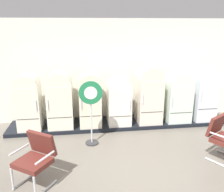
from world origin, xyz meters
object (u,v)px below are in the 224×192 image
(refrigerator_5, at_px, (178,95))
(refrigerator_0, at_px, (29,100))
(refrigerator_4, at_px, (149,93))
(armchair_left, at_px, (36,156))
(armchair_right, at_px, (223,135))
(sign_stand, at_px, (91,111))
(refrigerator_2, at_px, (90,98))
(refrigerator_1, at_px, (60,98))
(refrigerator_3, at_px, (119,99))
(refrigerator_6, at_px, (204,91))

(refrigerator_5, bearing_deg, refrigerator_0, -179.61)
(refrigerator_4, relative_size, armchair_left, 1.69)
(refrigerator_5, relative_size, armchair_right, 1.50)
(refrigerator_5, xyz_separation_m, sign_stand, (-2.52, -0.94, -0.00))
(refrigerator_0, relative_size, armchair_left, 1.57)
(refrigerator_4, bearing_deg, refrigerator_0, -179.11)
(refrigerator_2, bearing_deg, refrigerator_4, 0.03)
(refrigerator_2, bearing_deg, sign_stand, -90.70)
(refrigerator_1, xyz_separation_m, sign_stand, (0.79, -0.95, -0.06))
(refrigerator_3, relative_size, sign_stand, 0.86)
(refrigerator_1, relative_size, refrigerator_2, 1.03)
(refrigerator_1, bearing_deg, refrigerator_3, -0.47)
(refrigerator_5, bearing_deg, refrigerator_4, 178.46)
(refrigerator_3, xyz_separation_m, refrigerator_5, (1.71, -0.00, 0.04))
(refrigerator_1, distance_m, refrigerator_5, 3.31)
(armchair_right, bearing_deg, sign_stand, 159.13)
(refrigerator_0, bearing_deg, refrigerator_1, 3.22)
(refrigerator_1, height_order, refrigerator_2, refrigerator_1)
(refrigerator_6, bearing_deg, refrigerator_1, 179.60)
(armchair_right, height_order, sign_stand, sign_stand)
(refrigerator_6, bearing_deg, armchair_right, -106.34)
(refrigerator_3, relative_size, refrigerator_4, 0.83)
(refrigerator_2, relative_size, refrigerator_3, 1.10)
(refrigerator_3, bearing_deg, refrigerator_5, -0.13)
(refrigerator_5, xyz_separation_m, armchair_right, (0.21, -1.98, -0.30))
(refrigerator_0, height_order, sign_stand, refrigerator_0)
(refrigerator_2, bearing_deg, armchair_right, -36.31)
(refrigerator_2, xyz_separation_m, armchair_left, (-1.07, -2.34, -0.34))
(armchair_left, bearing_deg, refrigerator_6, 27.85)
(refrigerator_0, xyz_separation_m, refrigerator_4, (3.27, 0.05, 0.06))
(refrigerator_5, relative_size, sign_stand, 0.91)
(refrigerator_4, distance_m, sign_stand, 1.94)
(refrigerator_4, xyz_separation_m, armchair_right, (1.05, -2.00, -0.41))
(refrigerator_0, relative_size, refrigerator_4, 0.92)
(refrigerator_5, height_order, sign_stand, sign_stand)
(refrigerator_6, xyz_separation_m, armchair_right, (-0.58, -1.97, -0.42))
(refrigerator_4, relative_size, refrigerator_5, 1.13)
(refrigerator_0, height_order, refrigerator_3, refrigerator_0)
(refrigerator_3, bearing_deg, sign_stand, -130.90)
(refrigerator_6, xyz_separation_m, sign_stand, (-3.31, -0.92, -0.12))
(refrigerator_0, bearing_deg, armchair_left, -76.79)
(refrigerator_5, distance_m, armchair_left, 4.28)
(refrigerator_1, relative_size, refrigerator_5, 1.07)
(refrigerator_0, distance_m, refrigerator_3, 2.41)
(refrigerator_0, relative_size, refrigerator_6, 0.92)
(refrigerator_3, height_order, refrigerator_5, refrigerator_5)
(refrigerator_6, relative_size, sign_stand, 1.04)
(refrigerator_3, distance_m, refrigerator_5, 1.71)
(refrigerator_2, relative_size, refrigerator_6, 0.91)
(refrigerator_1, bearing_deg, refrigerator_6, -0.40)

